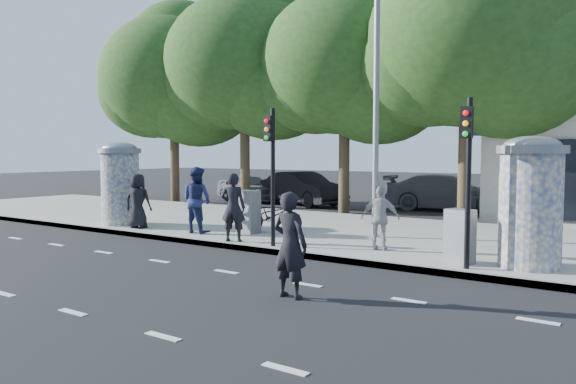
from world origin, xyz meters
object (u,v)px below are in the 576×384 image
Objects in this scene: ped_e at (380,218)px; car_mid at (303,188)px; cabinet_right at (460,236)px; car_right at (447,192)px; ad_column_right at (531,199)px; street_lamp at (376,66)px; bicycle at (272,215)px; man_road at (290,245)px; traffic_pole_near at (271,162)px; ped_b at (233,207)px; cabinet_left at (249,212)px; ad_column_left at (120,181)px; traffic_pole_far at (468,165)px; ped_a at (138,201)px; car_left at (248,188)px; ped_c at (197,200)px.

car_mid is at bearing -63.89° from ped_e.
cabinet_right is 12.82m from car_right.
street_lamp is (-4.40, 1.93, 3.26)m from ad_column_right.
bicycle is 1.68× the size of cabinet_right.
ad_column_right reaches higher than cabinet_right.
man_road is (0.40, -4.37, -0.02)m from ped_e.
traffic_pole_near is 2.19× the size of ped_e.
ped_b is 5.83m from cabinet_right.
cabinet_left is 0.23× the size of car_right.
traffic_pole_far reaches higher than ad_column_left.
ad_column_left reaches higher than car_right.
ped_a is at bearing -155.19° from cabinet_left.
car_mid is (-12.07, 10.09, -0.75)m from ad_column_right.
man_road is (1.45, -6.18, -3.89)m from street_lamp.
man_road reaches higher than cabinet_left.
ped_a is at bearing 142.25° from car_right.
traffic_pole_near is 12.65m from car_right.
ped_e is (-2.35, 1.03, -1.30)m from traffic_pole_far.
ped_e is 4.39m from man_road.
cabinet_left is (3.46, 1.12, -0.23)m from ped_a.
car_left is 9.92m from car_right.
street_lamp reaches higher than car_right.
street_lamp reaches higher than car_left.
ad_column_left is 5.37m from ped_b.
ad_column_left is 1.46× the size of man_road.
traffic_pole_far is 1.87× the size of man_road.
ped_c is (-8.99, -0.23, -0.43)m from ad_column_right.
car_right is (-1.27, 9.72, -4.03)m from street_lamp.
cabinet_left is (-1.93, 1.51, -1.47)m from traffic_pole_near.
ped_c is 5.65m from ped_e.
cabinet_right is 0.22× the size of car_right.
cabinet_left reaches higher than cabinet_right.
traffic_pole_far is at bearing -3.55° from ad_column_left.
ped_c is 1.23× the size of ped_e.
ad_column_right is 1.46× the size of man_road.
ad_column_right is 5.21m from man_road.
car_mid reaches higher than bicycle.
ped_b is at bearing -125.48° from car_left.
traffic_pole_far reaches higher than ped_c.
traffic_pole_near is 2.86m from cabinet_left.
ad_column_left reaches higher than ped_b.
traffic_pole_near is at bearing 153.57° from ped_b.
cabinet_right is at bearing -109.46° from car_left.
ped_c reaches higher than ped_b.
ped_b is at bearing -134.00° from street_lamp.
bicycle is 0.36× the size of car_right.
bicycle is (-0.14, 1.92, -0.40)m from ped_b.
cabinet_right is at bearing 6.57° from traffic_pole_near.
ped_e is 1.36× the size of cabinet_right.
cabinet_left is (-6.73, 1.51, -1.47)m from traffic_pole_far.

